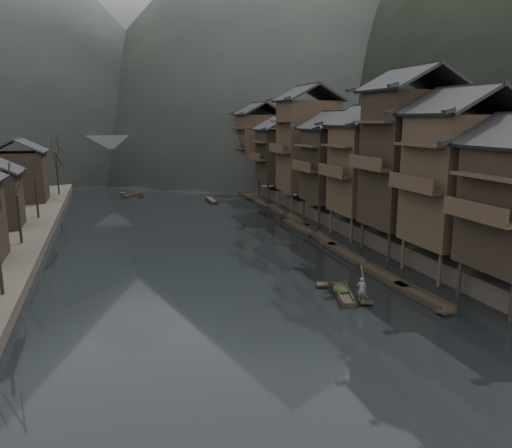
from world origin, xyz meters
name	(u,v)px	position (x,y,z in m)	size (l,w,h in m)	color
water	(243,290)	(0.00, 0.00, 0.00)	(300.00, 300.00, 0.00)	black
right_bank	(381,188)	(35.00, 40.00, 0.90)	(40.00, 200.00, 1.80)	#2D2823
stilt_houses	(343,146)	(17.28, 19.32, 9.20)	(9.00, 67.60, 17.07)	black
bare_trees	(31,173)	(-17.00, 26.13, 6.44)	(3.91, 74.34, 7.81)	black
moored_sampans	(302,226)	(11.95, 18.37, 0.20)	(3.14, 55.19, 0.47)	black
midriver_boats	(171,197)	(0.45, 44.29, 0.20)	(13.54, 13.98, 0.44)	black
stone_bridge	(151,154)	(0.00, 72.00, 5.11)	(40.00, 6.00, 9.00)	#4C4C4F
hills	(139,14)	(6.00, 165.84, 49.88)	(320.00, 380.00, 107.00)	black
hero_sampan	(343,293)	(6.47, -3.18, 0.20)	(2.33, 5.00, 0.44)	black
cargo_heap	(341,285)	(6.40, -2.96, 0.76)	(1.10, 1.43, 0.66)	black
boatman	(362,286)	(6.98, -4.85, 1.26)	(0.60, 0.40, 1.65)	#525254
bamboo_pole	(366,250)	(7.18, -4.85, 3.73)	(0.06, 0.06, 4.01)	#8C7A51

